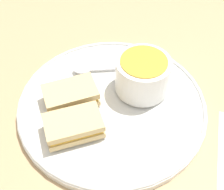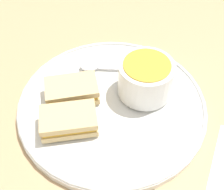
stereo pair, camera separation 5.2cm
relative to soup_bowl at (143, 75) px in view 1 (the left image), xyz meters
The scene contains 6 objects.
ground_plane 0.08m from the soup_bowl, 55.70° to the right, with size 2.40×2.40×0.00m, color tan.
plate 0.07m from the soup_bowl, 55.70° to the right, with size 0.32×0.32×0.02m.
soup_bowl is the anchor object (origin of this frame).
spoon 0.11m from the soup_bowl, 112.10° to the right, with size 0.03×0.13×0.01m.
sandwich_half_near 0.13m from the soup_bowl, 73.85° to the right, with size 0.08×0.10×0.03m.
sandwich_half_far 0.15m from the soup_bowl, 48.24° to the right, with size 0.08×0.10×0.03m.
Camera 1 is at (0.34, 0.01, 0.43)m, focal length 50.00 mm.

